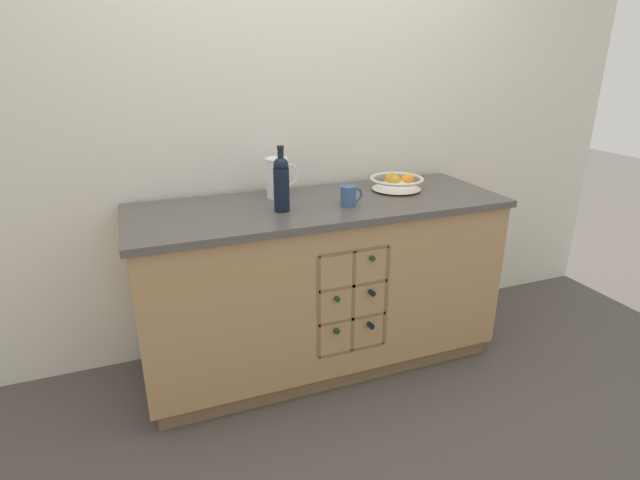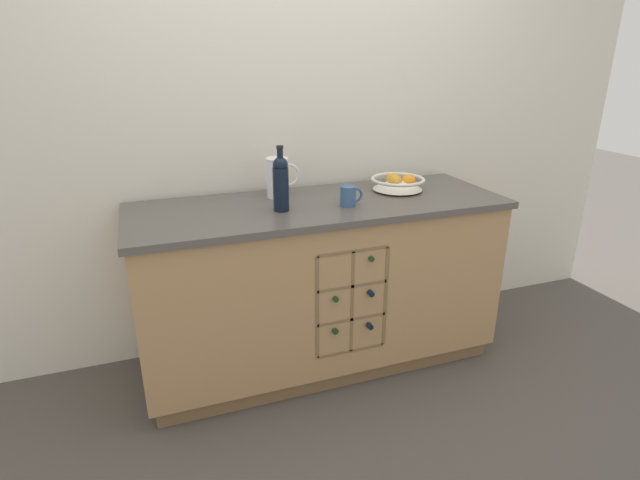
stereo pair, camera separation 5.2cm
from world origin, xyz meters
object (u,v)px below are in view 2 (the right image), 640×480
(ceramic_mug, at_px, (349,196))
(white_pitcher, at_px, (278,177))
(fruit_bowl, at_px, (398,182))
(standing_wine_bottle, at_px, (281,182))

(ceramic_mug, bearing_deg, white_pitcher, 135.97)
(white_pitcher, distance_m, ceramic_mug, 0.40)
(fruit_bowl, relative_size, ceramic_mug, 2.50)
(fruit_bowl, xyz_separation_m, standing_wine_bottle, (-0.70, -0.14, 0.09))
(fruit_bowl, height_order, ceramic_mug, ceramic_mug)
(fruit_bowl, relative_size, standing_wine_bottle, 0.94)
(white_pitcher, relative_size, ceramic_mug, 1.76)
(fruit_bowl, bearing_deg, white_pitcher, 171.70)
(standing_wine_bottle, bearing_deg, white_pitcher, 77.86)
(ceramic_mug, bearing_deg, fruit_bowl, 25.82)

